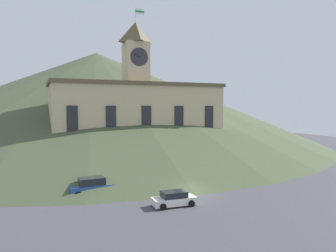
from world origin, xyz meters
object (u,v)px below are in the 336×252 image
object	(u,v)px
street_lamp_far_right	(79,152)
street_lamp_center	(148,149)
car_red_sedan	(235,174)
car_white_taxi	(174,199)
pedestrian	(174,169)
street_lamp_right	(207,147)
car_blue_van	(92,187)
car_green_wagon	(175,176)

from	to	relation	value
street_lamp_far_right	street_lamp_center	world-z (taller)	street_lamp_far_right
street_lamp_center	car_red_sedan	size ratio (longest dim) A/B	1.07
street_lamp_center	car_red_sedan	bearing A→B (deg)	-45.35
car_white_taxi	pedestrian	distance (m)	14.97
street_lamp_right	car_red_sedan	size ratio (longest dim) A/B	1.04
street_lamp_far_right	car_white_taxi	xyz separation A→B (m)	(7.12, -18.24, -2.97)
car_blue_van	car_green_wagon	bearing A→B (deg)	-170.47
car_red_sedan	car_white_taxi	xyz separation A→B (m)	(-13.03, -8.47, 0.02)
street_lamp_far_right	street_lamp_right	distance (m)	21.09
street_lamp_far_right	street_lamp_right	bearing A→B (deg)	0.00
car_green_wagon	pedestrian	bearing A→B (deg)	-107.97
street_lamp_right	car_white_taxi	bearing A→B (deg)	-127.46
car_green_wagon	car_white_taxi	xyz separation A→B (m)	(-4.54, -10.00, -0.02)
street_lamp_far_right	car_white_taxi	size ratio (longest dim) A/B	1.11
car_green_wagon	car_blue_van	xyz separation A→B (m)	(-11.65, -2.95, 0.25)
street_lamp_far_right	car_blue_van	xyz separation A→B (m)	(0.00, -11.19, -2.70)
street_lamp_right	car_red_sedan	bearing A→B (deg)	-95.51
car_green_wagon	pedestrian	size ratio (longest dim) A/B	2.63
pedestrian	street_lamp_right	bearing A→B (deg)	-37.84
car_green_wagon	car_red_sedan	size ratio (longest dim) A/B	1.05
street_lamp_center	street_lamp_right	bearing A→B (deg)	-0.00
car_blue_van	pedestrian	distance (m)	14.64
car_red_sedan	car_blue_van	bearing A→B (deg)	2.65
car_white_taxi	car_green_wagon	bearing A→B (deg)	-113.26
street_lamp_center	car_green_wagon	distance (m)	8.76
street_lamp_right	pedestrian	distance (m)	9.55
car_green_wagon	car_blue_van	world-z (taller)	car_blue_van
street_lamp_far_right	car_blue_van	size ratio (longest dim) A/B	0.96
car_red_sedan	street_lamp_center	bearing A→B (deg)	-46.73
street_lamp_center	car_white_taxi	bearing A→B (deg)	-100.51
car_blue_van	car_white_taxi	bearing A→B (deg)	130.57
street_lamp_center	car_green_wagon	bearing A→B (deg)	-82.01
street_lamp_far_right	car_red_sedan	world-z (taller)	street_lamp_far_right
car_green_wagon	street_lamp_right	bearing A→B (deg)	-136.97
car_white_taxi	pedestrian	bearing A→B (deg)	-112.05
street_lamp_far_right	street_lamp_right	size ratio (longest dim) A/B	1.10
car_green_wagon	car_white_taxi	size ratio (longest dim) A/B	1.03
street_lamp_far_right	pedestrian	world-z (taller)	street_lamp_far_right
car_white_taxi	pedestrian	xyz separation A→B (m)	(5.90, 13.76, 0.27)
street_lamp_right	car_blue_van	distance (m)	23.99
car_green_wagon	car_white_taxi	distance (m)	10.98
street_lamp_far_right	car_white_taxi	world-z (taller)	street_lamp_far_right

